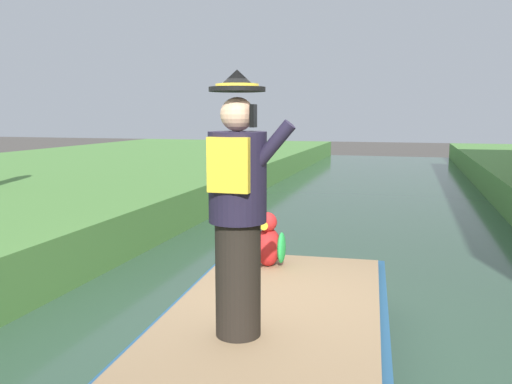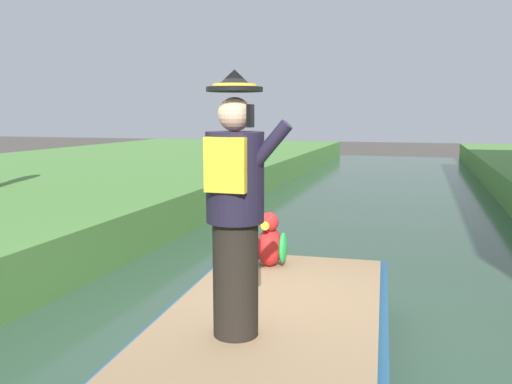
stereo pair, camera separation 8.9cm
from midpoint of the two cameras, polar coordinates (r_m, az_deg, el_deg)
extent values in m
plane|color=#4C4742|center=(4.78, 3.21, -19.90)|extent=(80.00, 80.00, 0.00)
cube|color=#33513D|center=(4.75, 3.22, -19.37)|extent=(5.95, 48.00, 0.10)
cube|color=#23517A|center=(4.22, 1.72, -18.11)|extent=(2.06, 4.31, 0.56)
cube|color=#997A56|center=(4.09, 1.74, -14.29)|extent=(1.90, 3.96, 0.05)
cylinder|color=black|center=(3.75, -1.53, -9.37)|extent=(0.32, 0.32, 0.82)
cylinder|color=black|center=(3.59, -1.58, 1.62)|extent=(0.40, 0.40, 0.62)
cube|color=gold|center=(3.41, -2.61, 2.93)|extent=(0.28, 0.06, 0.36)
sphere|color=#DBA884|center=(3.57, -1.60, 8.41)|extent=(0.23, 0.23, 0.23)
cylinder|color=black|center=(3.57, -1.61, 11.06)|extent=(0.38, 0.38, 0.03)
cone|color=black|center=(3.58, -1.62, 12.18)|extent=(0.26, 0.26, 0.12)
cylinder|color=gold|center=(3.57, -1.62, 11.46)|extent=(0.29, 0.29, 0.02)
cylinder|color=black|center=(3.47, 1.64, 4.37)|extent=(0.38, 0.09, 0.43)
cube|color=black|center=(3.47, 0.13, 8.25)|extent=(0.03, 0.08, 0.15)
ellipsoid|color=red|center=(5.45, 1.98, -5.97)|extent=(0.26, 0.32, 0.40)
sphere|color=red|center=(5.36, 1.88, -3.27)|extent=(0.20, 0.20, 0.20)
cone|color=yellow|center=(5.26, 1.59, -3.59)|extent=(0.09, 0.09, 0.09)
ellipsoid|color=green|center=(5.49, 0.57, -5.86)|extent=(0.08, 0.20, 0.32)
ellipsoid|color=green|center=(5.42, 3.42, -6.07)|extent=(0.08, 0.20, 0.32)
camera|label=1|loc=(0.04, -89.43, 0.08)|focal=36.92mm
camera|label=2|loc=(0.04, 90.57, -0.08)|focal=36.92mm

